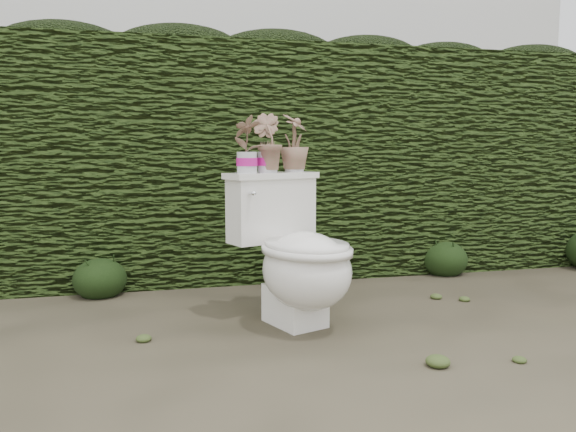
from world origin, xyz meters
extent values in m
plane|color=brown|center=(0.00, 0.00, 0.00)|extent=(60.00, 60.00, 0.00)
cube|color=#334A18|center=(0.00, 1.60, 0.80)|extent=(8.00, 1.00, 1.60)
cube|color=silver|center=(0.60, 6.00, 2.00)|extent=(8.00, 3.50, 4.00)
cube|color=white|center=(-0.14, 0.22, 0.10)|extent=(0.31, 0.36, 0.20)
ellipsoid|color=white|center=(-0.11, 0.13, 0.30)|extent=(0.56, 0.62, 0.39)
cube|color=white|center=(-0.22, 0.43, 0.57)|extent=(0.50, 0.32, 0.34)
cube|color=white|center=(-0.22, 0.43, 0.76)|extent=(0.53, 0.35, 0.03)
cylinder|color=silver|center=(-0.36, 0.27, 0.68)|extent=(0.04, 0.06, 0.02)
sphere|color=silver|center=(-0.35, 0.24, 0.68)|extent=(0.03, 0.03, 0.03)
imported|color=#288036|center=(-0.36, 0.37, 0.92)|extent=(0.18, 0.16, 0.28)
imported|color=#288036|center=(-0.24, 0.42, 0.93)|extent=(0.21, 0.21, 0.30)
imported|color=#288036|center=(-0.08, 0.48, 0.93)|extent=(0.23, 0.23, 0.30)
ellipsoid|color=#1E3111|center=(-1.17, 1.06, 0.13)|extent=(0.33, 0.33, 0.26)
ellipsoid|color=#1E3111|center=(0.07, 1.03, 0.15)|extent=(0.37, 0.37, 0.30)
ellipsoid|color=#1E3111|center=(1.21, 1.11, 0.13)|extent=(0.33, 0.33, 0.27)
camera|label=1|loc=(-0.85, -2.51, 0.90)|focal=35.00mm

